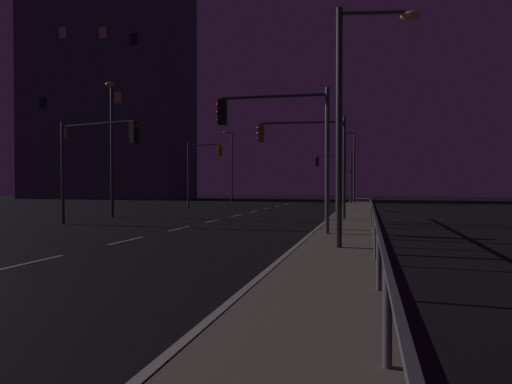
{
  "coord_description": "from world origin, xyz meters",
  "views": [
    {
      "loc": [
        7.93,
        -3.09,
        1.89
      ],
      "look_at": [
        0.39,
        24.18,
        1.44
      ],
      "focal_mm": 28.38,
      "sensor_mm": 36.0,
      "label": 1
    }
  ],
  "objects_px": {
    "building_distant": "(107,95)",
    "traffic_light_far_left": "(277,131)",
    "street_lamp_mid_block": "(353,101)",
    "street_lamp_far_end": "(231,160)",
    "traffic_light_far_right": "(95,149)",
    "traffic_light_far_center": "(334,168)",
    "street_lamp_across_street": "(112,139)",
    "street_lamp_median": "(352,160)",
    "traffic_light_near_left": "(305,147)",
    "traffic_light_mid_right": "(202,162)"
  },
  "relations": [
    {
      "from": "traffic_light_far_left",
      "to": "traffic_light_far_center",
      "type": "relative_size",
      "value": 1.06
    },
    {
      "from": "building_distant",
      "to": "traffic_light_near_left",
      "type": "bearing_deg",
      "value": -41.64
    },
    {
      "from": "building_distant",
      "to": "traffic_light_far_left",
      "type": "bearing_deg",
      "value": -47.54
    },
    {
      "from": "traffic_light_far_left",
      "to": "building_distant",
      "type": "relative_size",
      "value": 0.18
    },
    {
      "from": "traffic_light_far_left",
      "to": "traffic_light_near_left",
      "type": "xyz_separation_m",
      "value": [
        0.03,
        6.77,
        0.06
      ]
    },
    {
      "from": "traffic_light_far_left",
      "to": "street_lamp_far_end",
      "type": "distance_m",
      "value": 30.71
    },
    {
      "from": "traffic_light_far_left",
      "to": "street_lamp_mid_block",
      "type": "bearing_deg",
      "value": -46.43
    },
    {
      "from": "traffic_light_near_left",
      "to": "traffic_light_far_center",
      "type": "bearing_deg",
      "value": 90.08
    },
    {
      "from": "traffic_light_far_right",
      "to": "street_lamp_across_street",
      "type": "xyz_separation_m",
      "value": [
        -2.08,
        4.24,
        1.02
      ]
    },
    {
      "from": "traffic_light_far_left",
      "to": "traffic_light_near_left",
      "type": "distance_m",
      "value": 6.77
    },
    {
      "from": "traffic_light_far_right",
      "to": "traffic_light_far_center",
      "type": "xyz_separation_m",
      "value": [
        9.13,
        25.33,
        0.07
      ]
    },
    {
      "from": "street_lamp_across_street",
      "to": "street_lamp_mid_block",
      "type": "bearing_deg",
      "value": -32.21
    },
    {
      "from": "street_lamp_mid_block",
      "to": "building_distant",
      "type": "distance_m",
      "value": 54.65
    },
    {
      "from": "street_lamp_mid_block",
      "to": "street_lamp_across_street",
      "type": "relative_size",
      "value": 0.88
    },
    {
      "from": "street_lamp_median",
      "to": "street_lamp_across_street",
      "type": "bearing_deg",
      "value": -120.66
    },
    {
      "from": "traffic_light_far_left",
      "to": "street_lamp_median",
      "type": "bearing_deg",
      "value": 86.47
    },
    {
      "from": "traffic_light_mid_right",
      "to": "street_lamp_median",
      "type": "height_order",
      "value": "street_lamp_median"
    },
    {
      "from": "traffic_light_near_left",
      "to": "street_lamp_far_end",
      "type": "xyz_separation_m",
      "value": [
        -11.65,
        21.65,
        0.79
      ]
    },
    {
      "from": "traffic_light_far_right",
      "to": "street_lamp_far_end",
      "type": "height_order",
      "value": "street_lamp_far_end"
    },
    {
      "from": "traffic_light_far_right",
      "to": "street_lamp_far_end",
      "type": "distance_m",
      "value": 26.94
    },
    {
      "from": "traffic_light_near_left",
      "to": "street_lamp_across_street",
      "type": "xyz_separation_m",
      "value": [
        -11.24,
        -0.91,
        0.66
      ]
    },
    {
      "from": "traffic_light_far_right",
      "to": "street_lamp_across_street",
      "type": "distance_m",
      "value": 4.83
    },
    {
      "from": "traffic_light_near_left",
      "to": "building_distant",
      "type": "height_order",
      "value": "building_distant"
    },
    {
      "from": "traffic_light_far_right",
      "to": "street_lamp_far_end",
      "type": "bearing_deg",
      "value": 95.3
    },
    {
      "from": "traffic_light_near_left",
      "to": "street_lamp_mid_block",
      "type": "distance_m",
      "value": 10.17
    },
    {
      "from": "traffic_light_far_center",
      "to": "street_lamp_mid_block",
      "type": "xyz_separation_m",
      "value": [
        2.85,
        -29.95,
        0.59
      ]
    },
    {
      "from": "traffic_light_far_right",
      "to": "building_distant",
      "type": "height_order",
      "value": "building_distant"
    },
    {
      "from": "traffic_light_mid_right",
      "to": "building_distant",
      "type": "relative_size",
      "value": 0.18
    },
    {
      "from": "traffic_light_mid_right",
      "to": "street_lamp_mid_block",
      "type": "relative_size",
      "value": 0.82
    },
    {
      "from": "traffic_light_near_left",
      "to": "traffic_light_far_center",
      "type": "relative_size",
      "value": 1.07
    },
    {
      "from": "traffic_light_far_left",
      "to": "traffic_light_far_right",
      "type": "bearing_deg",
      "value": 169.92
    },
    {
      "from": "street_lamp_median",
      "to": "building_distant",
      "type": "height_order",
      "value": "building_distant"
    },
    {
      "from": "traffic_light_far_center",
      "to": "street_lamp_mid_block",
      "type": "relative_size",
      "value": 0.74
    },
    {
      "from": "traffic_light_near_left",
      "to": "street_lamp_far_end",
      "type": "distance_m",
      "value": 24.6
    },
    {
      "from": "traffic_light_far_center",
      "to": "street_lamp_median",
      "type": "xyz_separation_m",
      "value": [
        1.7,
        0.69,
        0.84
      ]
    },
    {
      "from": "street_lamp_far_end",
      "to": "street_lamp_median",
      "type": "height_order",
      "value": "street_lamp_far_end"
    },
    {
      "from": "traffic_light_far_right",
      "to": "street_lamp_mid_block",
      "type": "distance_m",
      "value": 12.86
    },
    {
      "from": "traffic_light_far_right",
      "to": "street_lamp_median",
      "type": "relative_size",
      "value": 0.69
    },
    {
      "from": "street_lamp_far_end",
      "to": "building_distant",
      "type": "bearing_deg",
      "value": 159.7
    },
    {
      "from": "street_lamp_median",
      "to": "building_distant",
      "type": "bearing_deg",
      "value": 165.88
    },
    {
      "from": "traffic_light_far_right",
      "to": "street_lamp_median",
      "type": "bearing_deg",
      "value": 67.39
    },
    {
      "from": "traffic_light_far_right",
      "to": "building_distant",
      "type": "xyz_separation_m",
      "value": [
        -24.23,
        34.84,
        11.47
      ]
    },
    {
      "from": "street_lamp_mid_block",
      "to": "street_lamp_far_end",
      "type": "relative_size",
      "value": 0.84
    },
    {
      "from": "traffic_light_far_left",
      "to": "traffic_light_mid_right",
      "type": "bearing_deg",
      "value": 121.27
    },
    {
      "from": "traffic_light_far_center",
      "to": "street_lamp_across_street",
      "type": "bearing_deg",
      "value": -117.99
    },
    {
      "from": "street_lamp_mid_block",
      "to": "building_distant",
      "type": "relative_size",
      "value": 0.22
    },
    {
      "from": "street_lamp_across_street",
      "to": "street_lamp_far_end",
      "type": "bearing_deg",
      "value": 91.05
    },
    {
      "from": "street_lamp_mid_block",
      "to": "building_distant",
      "type": "height_order",
      "value": "building_distant"
    },
    {
      "from": "traffic_light_far_center",
      "to": "building_distant",
      "type": "bearing_deg",
      "value": 164.09
    },
    {
      "from": "traffic_light_near_left",
      "to": "traffic_light_mid_right",
      "type": "relative_size",
      "value": 0.97
    }
  ]
}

